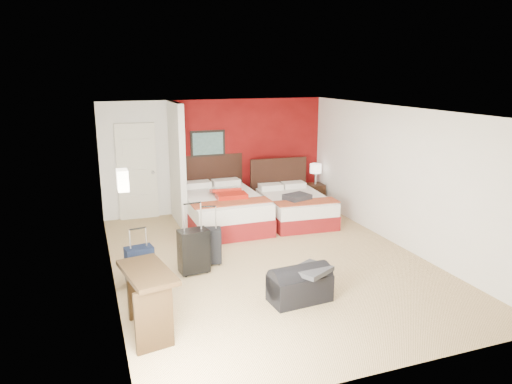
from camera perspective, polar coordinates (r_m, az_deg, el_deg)
name	(u,v)px	position (r m, az deg, el deg)	size (l,w,h in m)	color
ground	(269,261)	(8.08, 1.57, -8.25)	(6.50, 6.50, 0.00)	#D2B681
room_walls	(167,177)	(8.66, -10.55, 1.78)	(5.02, 6.52, 2.50)	white
red_accent_panel	(248,154)	(10.91, -0.94, 4.54)	(3.50, 0.04, 2.50)	maroon
partition_wall	(177,164)	(9.88, -9.41, 3.32)	(0.12, 1.20, 2.50)	silver
entry_door	(137,172)	(10.39, -14.04, 2.36)	(0.82, 0.06, 2.05)	silver
bed_left	(223,210)	(9.79, -4.03, -2.20)	(1.51, 2.15, 0.65)	white
bed_right	(295,208)	(10.13, 4.71, -1.96)	(1.26, 1.80, 0.54)	white
red_suitcase_open	(228,193)	(9.63, -3.33, -0.17)	(0.60, 0.82, 0.10)	#B41C0F
jacket_bundle	(297,197)	(9.74, 4.95, -0.62)	(0.49, 0.39, 0.12)	#313135
nightstand	(315,195)	(11.31, 7.06, -0.33)	(0.37, 0.37, 0.52)	black
table_lamp	(316,174)	(11.20, 7.14, 2.15)	(0.27, 0.27, 0.48)	white
suitcase_black	(194,253)	(7.56, -7.47, -7.20)	(0.45, 0.28, 0.68)	black
suitcase_charcoal	(209,247)	(7.90, -5.62, -6.59)	(0.39, 0.24, 0.58)	black
suitcase_navy	(140,266)	(7.36, -13.72, -8.65)	(0.40, 0.24, 0.55)	black
duffel_bag	(300,286)	(6.72, 5.25, -11.19)	(0.84, 0.45, 0.42)	black
jacket_draped	(312,270)	(6.64, 6.67, -9.24)	(0.50, 0.42, 0.07)	#37383C
desk	(149,302)	(6.01, -12.69, -12.67)	(0.49, 0.98, 0.82)	black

